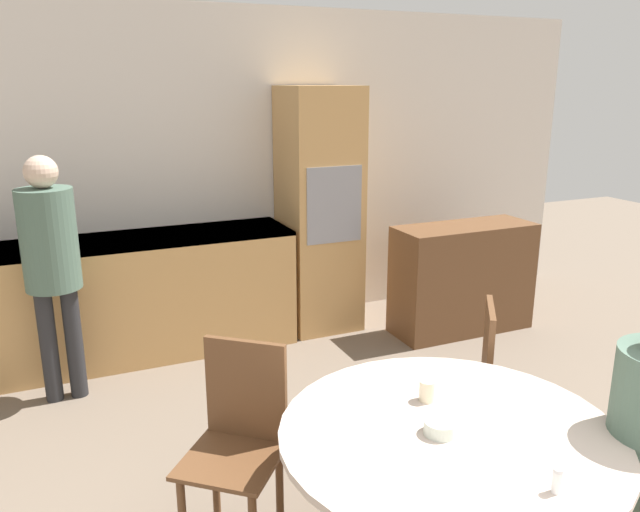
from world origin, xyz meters
name	(u,v)px	position (x,y,z in m)	size (l,w,h in m)	color
wall_back	(225,173)	(0.00, 4.78, 1.30)	(6.80, 0.05, 2.60)	silver
kitchen_counter	(97,301)	(-1.09, 4.44, 0.47)	(2.91, 0.60, 0.92)	tan
oven_unit	(319,211)	(0.69, 4.45, 1.00)	(0.58, 0.59, 1.99)	tan
sideboard	(462,278)	(1.73, 3.86, 0.45)	(1.17, 0.45, 0.90)	brown
dining_table	(447,484)	(-0.05, 1.55, 0.52)	(1.30, 1.30, 0.75)	brown
chair_far_left	(239,434)	(-0.68, 2.20, 0.52)	(0.56, 0.56, 0.93)	brown
chair_far_right	(467,379)	(0.56, 2.23, 0.52)	(0.56, 0.56, 0.93)	brown
person_standing	(51,254)	(-1.36, 3.93, 0.99)	(0.34, 0.34, 1.60)	#262628
cup	(428,391)	(0.00, 1.78, 0.79)	(0.07, 0.07, 0.09)	beige
bowl_near	(441,427)	(-0.09, 1.54, 0.78)	(0.13, 0.13, 0.05)	silver
salt_shaker	(557,480)	(0.05, 1.10, 0.79)	(0.03, 0.03, 0.09)	white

